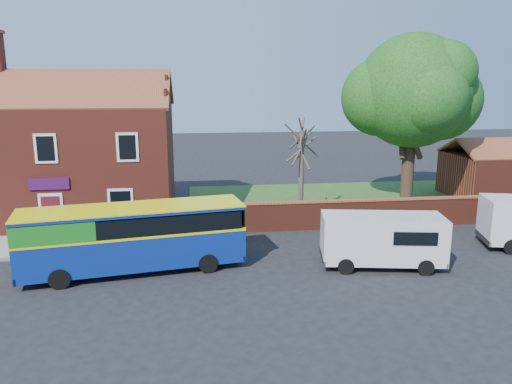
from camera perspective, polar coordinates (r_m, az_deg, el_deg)
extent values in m
plane|color=black|center=(20.10, -7.70, -10.69)|extent=(120.00, 120.00, 0.00)
cube|color=gray|center=(26.49, -23.04, -5.69)|extent=(18.00, 3.50, 0.12)
cube|color=slate|center=(24.90, -24.11, -6.90)|extent=(18.00, 0.15, 0.14)
cube|color=#426B28|center=(34.85, 14.29, -0.91)|extent=(26.00, 12.00, 0.04)
cube|color=maroon|center=(31.21, -20.77, 3.17)|extent=(12.00, 8.00, 6.50)
cube|color=brown|center=(28.92, -22.33, 10.85)|extent=(12.30, 4.08, 2.16)
cube|color=brown|center=(32.81, -20.55, 11.08)|extent=(12.30, 4.08, 2.16)
cube|color=black|center=(27.16, -22.90, 4.60)|extent=(1.10, 0.06, 1.50)
cube|color=#4C0F19|center=(27.78, -22.30, -2.57)|extent=(0.95, 0.04, 2.10)
cube|color=silver|center=(27.79, -22.30, -2.46)|extent=(1.20, 0.06, 2.30)
cube|color=#3B0E3F|center=(27.41, -22.60, 0.86)|extent=(2.00, 0.06, 0.60)
cube|color=maroon|center=(29.35, 18.61, -2.21)|extent=(22.00, 0.30, 1.50)
cube|color=brown|center=(29.17, 18.72, -0.69)|extent=(22.00, 0.38, 0.10)
cube|color=maroon|center=(38.77, 26.89, 1.69)|extent=(8.00, 5.00, 3.00)
cube|color=brown|center=(39.51, 26.18, 4.95)|extent=(8.20, 2.56, 1.24)
cube|color=navy|center=(21.75, -13.74, -6.18)|extent=(9.39, 3.77, 1.45)
cube|color=yellow|center=(21.53, -13.84, -4.34)|extent=(9.41, 3.80, 0.10)
cube|color=black|center=(21.41, -13.90, -3.23)|extent=(9.03, 3.73, 0.73)
cube|color=#1B7D1E|center=(21.50, -21.96, -3.72)|extent=(3.45, 2.81, 0.78)
cube|color=navy|center=(21.29, -13.97, -1.97)|extent=(9.39, 3.77, 0.14)
cube|color=yellow|center=(21.27, -13.98, -1.77)|extent=(9.44, 3.82, 0.06)
cylinder|color=black|center=(21.04, -21.54, -9.20)|extent=(0.86, 0.41, 0.82)
cylinder|color=black|center=(23.03, -21.15, -7.29)|extent=(0.86, 0.41, 0.82)
cylinder|color=black|center=(21.29, -5.53, -8.09)|extent=(0.86, 0.41, 0.82)
cylinder|color=black|center=(23.25, -6.58, -6.31)|extent=(0.86, 0.41, 0.82)
cube|color=silver|center=(22.27, 14.22, -5.11)|extent=(5.43, 2.91, 1.96)
cube|color=black|center=(22.76, 20.00, -4.29)|extent=(0.38, 1.74, 0.77)
cube|color=black|center=(23.18, 20.30, -7.09)|extent=(0.45, 2.05, 0.25)
cylinder|color=black|center=(21.39, 10.23, -8.34)|extent=(0.71, 0.33, 0.68)
cylinder|color=black|center=(23.20, 9.60, -6.63)|extent=(0.71, 0.33, 0.68)
cylinder|color=black|center=(22.08, 18.82, -8.16)|extent=(0.71, 0.33, 0.68)
cylinder|color=black|center=(23.83, 17.55, -6.54)|extent=(0.71, 0.33, 0.68)
cylinder|color=black|center=(26.21, 27.16, -5.58)|extent=(0.76, 0.39, 0.73)
cylinder|color=black|center=(28.09, 25.73, -4.28)|extent=(0.76, 0.39, 0.73)
cylinder|color=black|center=(33.33, 16.94, 2.24)|extent=(0.78, 0.78, 4.48)
sphere|color=#357E27|center=(32.85, 17.51, 10.97)|extent=(7.02, 7.02, 7.02)
sphere|color=#357E27|center=(34.11, 20.34, 9.82)|extent=(5.07, 5.07, 5.07)
sphere|color=#357E27|center=(32.68, 14.03, 10.48)|extent=(4.87, 4.87, 4.87)
cylinder|color=#4C4238|center=(28.59, 5.18, 1.80)|extent=(0.30, 0.30, 5.18)
cylinder|color=#4C4238|center=(28.31, 5.26, 5.48)|extent=(0.30, 2.53, 2.03)
cylinder|color=#4C4238|center=(28.33, 5.25, 5.11)|extent=(1.32, 1.87, 1.86)
cylinder|color=#4C4238|center=(28.28, 5.26, 5.86)|extent=(2.12, 0.97, 2.06)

